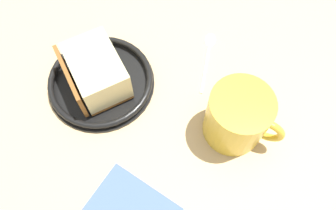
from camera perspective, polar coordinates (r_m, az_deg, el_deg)
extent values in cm
cube|color=tan|center=(54.82, -8.16, -1.74)|extent=(128.75, 128.75, 3.58)
cylinder|color=black|center=(55.45, -11.73, 3.61)|extent=(17.44, 17.44, 0.96)
torus|color=black|center=(54.61, -11.91, 4.11)|extent=(17.03, 17.03, 0.99)
cube|color=brown|center=(54.78, -11.88, 4.01)|extent=(11.07, 8.26, 0.60)
cube|color=beige|center=(52.11, -12.53, 5.72)|extent=(11.07, 8.26, 5.73)
cube|color=brown|center=(52.09, -16.44, 3.93)|extent=(10.37, 1.69, 5.73)
cylinder|color=gold|center=(48.13, 11.81, -2.02)|extent=(8.99, 8.99, 9.31)
cylinder|color=black|center=(46.09, 12.34, -0.89)|extent=(7.91, 7.91, 0.40)
torus|color=gold|center=(48.37, 16.69, -4.18)|extent=(4.98, 3.45, 5.14)
ellipsoid|color=silver|center=(59.81, 7.32, 11.27)|extent=(3.54, 3.53, 0.80)
cylinder|color=silver|center=(56.40, 6.45, 6.27)|extent=(7.01, 6.89, 0.50)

